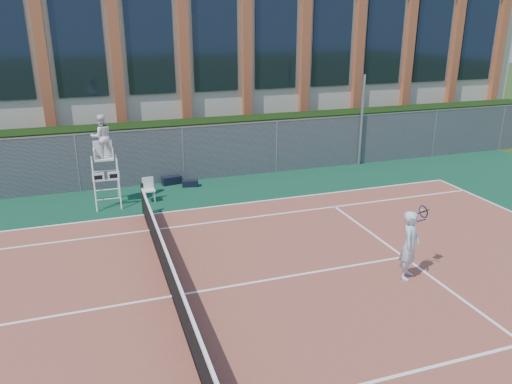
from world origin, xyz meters
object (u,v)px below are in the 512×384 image
object	(u,v)px
plastic_chair	(149,187)
tennis_player	(410,245)
steel_pole	(362,121)
umpire_chair	(102,139)

from	to	relation	value
plastic_chair	tennis_player	distance (m)	9.58
steel_pole	umpire_chair	distance (m)	11.17
plastic_chair	tennis_player	size ratio (longest dim) A/B	0.48
steel_pole	tennis_player	world-z (taller)	steel_pole
tennis_player	steel_pole	bearing A→B (deg)	66.78
umpire_chair	plastic_chair	distance (m)	2.34
umpire_chair	tennis_player	bearing A→B (deg)	-49.35
steel_pole	umpire_chair	xyz separation A→B (m)	(-11.04, -1.66, 0.36)
umpire_chair	plastic_chair	world-z (taller)	umpire_chair
steel_pole	plastic_chair	size ratio (longest dim) A/B	4.62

